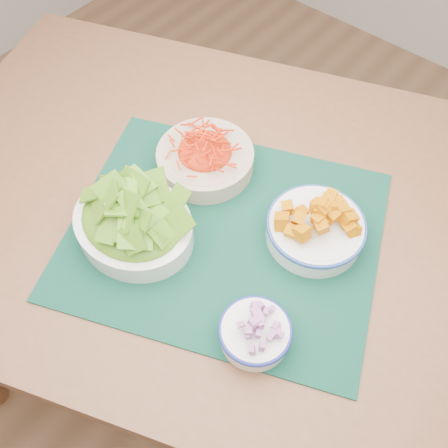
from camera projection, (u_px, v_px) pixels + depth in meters
The scene contains 7 objects.
ground at pixel (162, 422), 1.46m from camera, with size 4.00×4.00×0.00m, color #A2724E.
table at pixel (230, 230), 1.05m from camera, with size 1.55×1.30×0.75m.
placemat at pixel (224, 233), 0.93m from camera, with size 0.57×0.47×0.00m, color black.
carrot_bowl at pixel (205, 155), 0.99m from camera, with size 0.23×0.23×0.08m.
squash_bowl at pixel (316, 225), 0.90m from camera, with size 0.22×0.22×0.08m.
lettuce_bowl at pixel (132, 220), 0.89m from camera, with size 0.24×0.21×0.10m.
onion_bowl at pixel (255, 331), 0.79m from camera, with size 0.14×0.14×0.06m.
Camera 1 is at (0.35, -0.14, 1.54)m, focal length 40.00 mm.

